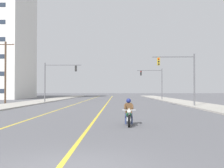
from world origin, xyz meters
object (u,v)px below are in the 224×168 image
Objects in this scene: motorcycle_with_rider at (129,115)px; traffic_signal_near_left at (56,76)px; traffic_signal_mid_right at (155,79)px; utility_pole_left_near at (5,71)px; traffic_signal_near_right at (182,72)px.

traffic_signal_near_left reaches higher than motorcycle_with_rider.
utility_pole_left_near reaches higher than traffic_signal_mid_right.
traffic_signal_near_right is 0.71× the size of utility_pole_left_near.
motorcycle_with_rider is 0.35× the size of traffic_signal_mid_right.
traffic_signal_near_left is at bearing -143.66° from traffic_signal_mid_right.
motorcycle_with_rider is 42.99m from traffic_signal_mid_right.
traffic_signal_near_left is 7.78m from utility_pole_left_near.
utility_pole_left_near is (-22.93, -17.39, 0.47)m from traffic_signal_mid_right.
motorcycle_with_rider is 0.35× the size of traffic_signal_near_left.
traffic_signal_near_right is 23.92m from utility_pole_left_near.
traffic_signal_mid_right is (16.93, 12.45, -0.05)m from traffic_signal_near_left.
traffic_signal_near_right is at bearing 69.54° from motorcycle_with_rider.
traffic_signal_mid_right is 28.79m from utility_pole_left_near.
traffic_signal_near_left is 21.02m from traffic_signal_mid_right.
motorcycle_with_rider is at bearing -99.17° from traffic_signal_mid_right.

